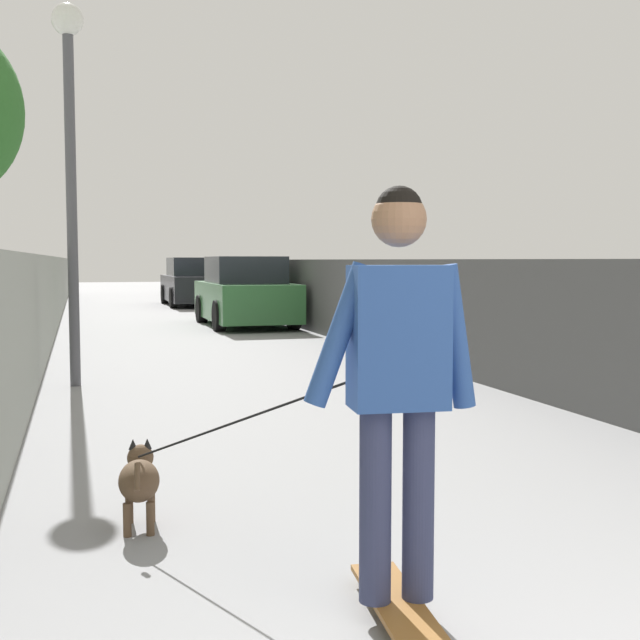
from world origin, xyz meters
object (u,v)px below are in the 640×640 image
object	(u,v)px
lamp_post	(70,127)
person_skateboarder	(398,361)
dog	(140,478)
car_far	(194,283)
skateboard	(396,603)
car_near	(245,294)

from	to	relation	value
lamp_post	person_skateboarder	size ratio (longest dim) A/B	2.60
dog	car_far	size ratio (longest dim) A/B	0.41
lamp_post	dog	xyz separation A→B (m)	(-5.32, -0.37, -2.70)
lamp_post	person_skateboarder	distance (m)	7.16
dog	lamp_post	bearing A→B (deg)	3.94
person_skateboarder	dog	distance (m)	1.89
person_skateboarder	dog	xyz separation A→B (m)	(1.46, 0.92, -0.79)
lamp_post	dog	size ratio (longest dim) A/B	2.50
lamp_post	car_far	size ratio (longest dim) A/B	1.01
person_skateboarder	car_far	world-z (taller)	person_skateboarder
skateboard	person_skateboarder	bearing A→B (deg)	-165.96
person_skateboarder	car_far	distance (m)	23.25
skateboard	person_skateboarder	xyz separation A→B (m)	(-0.00, -0.00, 0.99)
dog	car_far	world-z (taller)	car_far
person_skateboarder	lamp_post	bearing A→B (deg)	10.71
person_skateboarder	car_near	size ratio (longest dim) A/B	0.42
car_near	car_far	world-z (taller)	same
person_skateboarder	car_far	bearing A→B (deg)	-5.70
lamp_post	car_near	world-z (taller)	lamp_post
lamp_post	person_skateboarder	bearing A→B (deg)	-169.29
skateboard	car_far	xyz separation A→B (m)	(23.13, -2.31, 0.65)
car_near	car_far	xyz separation A→B (m)	(8.46, -0.00, 0.00)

